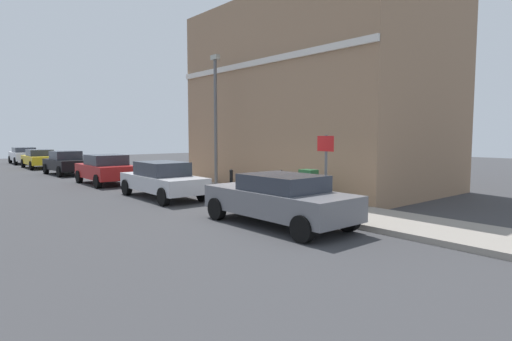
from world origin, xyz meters
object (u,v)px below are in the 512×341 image
Objects in this scene: car_black at (66,163)px; street_sign at (326,163)px; car_white at (24,155)px; car_grey at (279,198)px; bollard_far_kerb at (231,182)px; utility_cabinet at (308,188)px; bollard_near_cabinet at (281,183)px; lamppost at (216,115)px; car_red at (106,169)px; car_silver at (162,179)px; car_yellow at (40,159)px.

street_sign is (1.68, -19.31, 0.92)m from car_black.
car_white is 31.94m from street_sign.
car_grey is 4.32× the size of bollard_far_kerb.
street_sign is (0.03, -4.46, 0.96)m from bollard_far_kerb.
utility_cabinet is at bearing -63.53° from car_grey.
car_black is at bearing 99.85° from bollard_near_cabinet.
car_red is at bearing 117.22° from lamppost.
car_black reaches higher than car_grey.
street_sign is at bearing -99.51° from lamppost.
lamppost is at bearing -171.75° from car_white.
car_black is (-0.06, 6.54, -0.02)m from car_red.
bollard_far_kerb is (1.65, -14.85, -0.04)m from car_black.
car_grey is 1.01× the size of car_silver.
utility_cabinet is 0.20× the size of lamppost.
bollard_near_cabinet is (2.65, 2.72, -0.03)m from car_grey.
street_sign is at bearing -175.03° from car_yellow.
bollard_near_cabinet is (2.87, -22.75, -0.01)m from car_yellow.
car_yellow is 1.06× the size of car_white.
bollard_far_kerb is at bearing -168.31° from car_red.
car_grey is 1.80m from street_sign.
bollard_far_kerb is 4.57m from street_sign.
car_black is at bearing -178.47° from car_yellow.
street_sign reaches higher than car_black.
car_white is at bearing 96.53° from lamppost.
street_sign is 0.40× the size of lamppost.
street_sign reaches higher than car_red.
car_yellow is 3.66× the size of utility_cabinet.
bollard_far_kerb is (1.70, -21.33, -0.01)m from car_yellow.
car_white reaches higher than car_yellow.
car_white is at bearing 0.79° from car_red.
car_black is at bearing 98.75° from utility_cabinet.
car_white is (0.02, 19.11, -0.02)m from car_red.
car_white is at bearing -0.15° from car_grey.
lamppost reaches higher than street_sign.
car_red is 13.02m from car_yellow.
street_sign reaches higher than utility_cabinet.
car_grey is at bearing -134.25° from bollard_near_cabinet.
car_yellow reaches higher than utility_cabinet.
car_red reaches higher than car_black.
car_black is 12.57m from car_white.
car_white reaches higher than bollard_near_cabinet.
car_grey is at bearing 179.01° from car_black.
car_white is (-0.10, 31.56, 0.01)m from car_grey.
utility_cabinet reaches higher than bollard_near_cabinet.
bollard_far_kerb is at bearing 90.41° from street_sign.
bollard_far_kerb is at bearing -144.63° from car_silver.
bollard_far_kerb is at bearing -174.32° from car_yellow.
car_white is at bearing 92.88° from street_sign.
car_black reaches higher than car_white.
car_black is 12.66m from lamppost.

